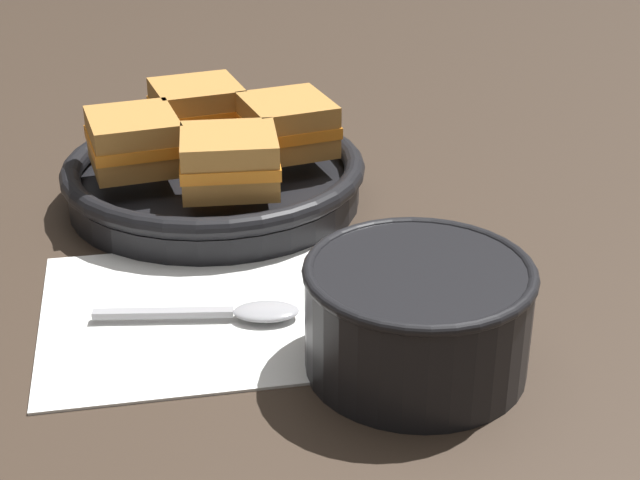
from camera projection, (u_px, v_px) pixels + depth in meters
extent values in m
plane|color=#382B21|center=(309.00, 312.00, 0.70)|extent=(4.00, 4.00, 0.00)
cube|color=white|center=(211.00, 308.00, 0.71)|extent=(0.27, 0.25, 0.00)
cylinder|color=black|center=(417.00, 319.00, 0.63)|extent=(0.14, 0.14, 0.07)
cylinder|color=orange|center=(419.00, 287.00, 0.61)|extent=(0.13, 0.13, 0.01)
torus|color=black|center=(420.00, 271.00, 0.61)|extent=(0.15, 0.15, 0.01)
cube|color=#9E9EA3|center=(163.00, 313.00, 0.69)|extent=(0.10, 0.01, 0.01)
ellipsoid|color=#9E9EA3|center=(266.00, 311.00, 0.69)|extent=(0.05, 0.03, 0.01)
cylinder|color=black|center=(215.00, 189.00, 0.87)|extent=(0.26, 0.26, 0.02)
torus|color=black|center=(214.00, 167.00, 0.86)|extent=(0.27, 0.27, 0.02)
cube|color=black|center=(182.00, 104.00, 1.02)|extent=(0.06, 0.12, 0.01)
cube|color=#B27A38|center=(198.00, 123.00, 0.91)|extent=(0.10, 0.09, 0.02)
cube|color=orange|center=(197.00, 108.00, 0.90)|extent=(0.10, 0.10, 0.01)
cube|color=#B27A38|center=(196.00, 94.00, 0.90)|extent=(0.10, 0.09, 0.02)
cube|color=#B27A38|center=(135.00, 157.00, 0.83)|extent=(0.09, 0.10, 0.02)
cube|color=orange|center=(134.00, 141.00, 0.83)|extent=(0.10, 0.10, 0.01)
cube|color=#B27A38|center=(132.00, 126.00, 0.82)|extent=(0.09, 0.10, 0.02)
cube|color=#B27A38|center=(230.00, 177.00, 0.80)|extent=(0.08, 0.08, 0.02)
cube|color=orange|center=(229.00, 161.00, 0.79)|extent=(0.09, 0.08, 0.01)
cube|color=#B27A38|center=(229.00, 145.00, 0.78)|extent=(0.08, 0.08, 0.02)
cube|color=#B27A38|center=(288.00, 140.00, 0.87)|extent=(0.10, 0.10, 0.02)
cube|color=orange|center=(287.00, 125.00, 0.86)|extent=(0.10, 0.10, 0.01)
cube|color=#B27A38|center=(287.00, 110.00, 0.86)|extent=(0.10, 0.10, 0.02)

